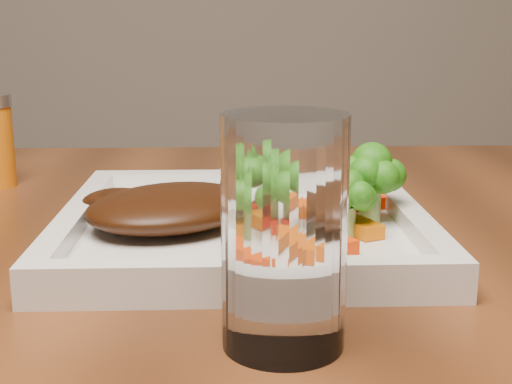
{
  "coord_description": "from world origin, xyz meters",
  "views": [
    {
      "loc": [
        0.04,
        -0.42,
        0.91
      ],
      "look_at": [
        0.06,
        0.1,
        0.79
      ],
      "focal_mm": 50.0,
      "sensor_mm": 36.0,
      "label": 1
    }
  ],
  "objects": [
    {
      "name": "plate",
      "position": [
        0.05,
        0.1,
        0.76
      ],
      "size": [
        0.27,
        0.27,
        0.01
      ],
      "primitive_type": "cube",
      "color": "silver",
      "rests_on": "dining_table"
    },
    {
      "name": "steak",
      "position": [
        0.0,
        0.09,
        0.78
      ],
      "size": [
        0.17,
        0.16,
        0.03
      ],
      "primitive_type": "ellipsoid",
      "rotation": [
        0.0,
        0.0,
        0.59
      ],
      "color": "#321607",
      "rests_on": "plate"
    },
    {
      "name": "broccoli_0",
      "position": [
        0.12,
        0.14,
        0.8
      ],
      "size": [
        0.07,
        0.07,
        0.07
      ],
      "primitive_type": null,
      "rotation": [
        0.0,
        0.0,
        -0.42
      ],
      "color": "#3F7814",
      "rests_on": "plate"
    },
    {
      "name": "broccoli_1",
      "position": [
        0.15,
        0.1,
        0.79
      ],
      "size": [
        0.08,
        0.08,
        0.06
      ],
      "primitive_type": null,
      "rotation": [
        0.0,
        0.0,
        -0.37
      ],
      "color": "#186110",
      "rests_on": "plate"
    },
    {
      "name": "broccoli_2",
      "position": [
        0.13,
        0.07,
        0.79
      ],
      "size": [
        0.05,
        0.05,
        0.06
      ],
      "primitive_type": null,
      "rotation": [
        0.0,
        0.0,
        -0.18
      ],
      "color": "#106312",
      "rests_on": "plate"
    },
    {
      "name": "broccoli_3",
      "position": [
        0.09,
        0.1,
        0.79
      ],
      "size": [
        0.07,
        0.07,
        0.06
      ],
      "primitive_type": null,
      "rotation": [
        0.0,
        0.0,
        0.27
      ],
      "color": "#167413",
      "rests_on": "plate"
    },
    {
      "name": "carrot_0",
      "position": [
        0.11,
        0.02,
        0.77
      ],
      "size": [
        0.05,
        0.04,
        0.01
      ],
      "primitive_type": "cube",
      "rotation": [
        0.0,
        0.0,
        0.57
      ],
      "color": "red",
      "rests_on": "plate"
    },
    {
      "name": "carrot_2",
      "position": [
        0.07,
        0.05,
        0.77
      ],
      "size": [
        0.04,
        0.06,
        0.01
      ],
      "primitive_type": "cube",
      "rotation": [
        0.0,
        0.0,
        1.17
      ],
      "color": "#C84703",
      "rests_on": "plate"
    },
    {
      "name": "carrot_3",
      "position": [
        0.16,
        0.14,
        0.77
      ],
      "size": [
        0.06,
        0.03,
        0.01
      ],
      "primitive_type": "cube",
      "rotation": [
        0.0,
        0.0,
        0.29
      ],
      "color": "red",
      "rests_on": "plate"
    },
    {
      "name": "carrot_4",
      "position": [
        0.06,
        0.15,
        0.77
      ],
      "size": [
        0.03,
        0.05,
        0.01
      ],
      "primitive_type": "cube",
      "rotation": [
        0.0,
        0.0,
        1.22
      ],
      "color": "#E14703",
      "rests_on": "plate"
    },
    {
      "name": "carrot_5",
      "position": [
        0.13,
        0.08,
        0.77
      ],
      "size": [
        0.04,
        0.06,
        0.01
      ],
      "primitive_type": "cube",
      "rotation": [
        0.0,
        0.0,
        -1.15
      ],
      "color": "#CD5E03",
      "rests_on": "plate"
    },
    {
      "name": "carrot_6",
      "position": [
        0.11,
        0.11,
        0.77
      ],
      "size": [
        0.05,
        0.05,
        0.01
      ],
      "primitive_type": "cube",
      "rotation": [
        0.0,
        0.0,
        0.81
      ],
      "color": "red",
      "rests_on": "plate"
    },
    {
      "name": "drinking_glass",
      "position": [
        0.07,
        -0.08,
        0.81
      ],
      "size": [
        0.07,
        0.07,
        0.12
      ],
      "primitive_type": "cylinder",
      "rotation": [
        0.0,
        0.0,
        -0.07
      ],
      "color": "white",
      "rests_on": "dining_table"
    }
  ]
}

